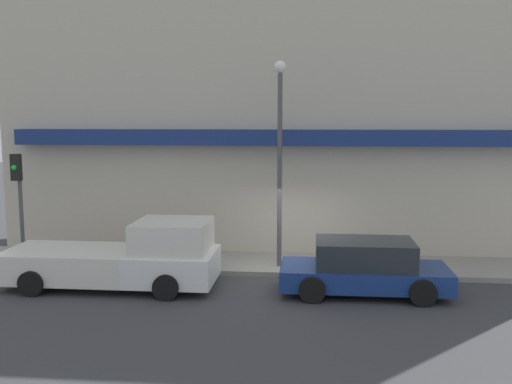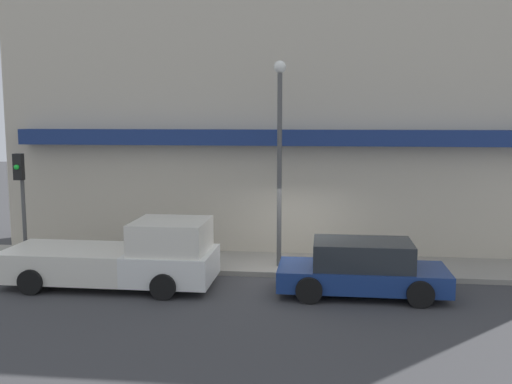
# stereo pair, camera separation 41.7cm
# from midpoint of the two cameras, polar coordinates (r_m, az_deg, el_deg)

# --- Properties ---
(ground_plane) EXTENTS (80.00, 80.00, 0.00)m
(ground_plane) POSITION_cam_midpoint_polar(r_m,az_deg,el_deg) (16.57, 2.78, -8.58)
(ground_plane) COLOR #38383A
(sidewalk) EXTENTS (36.00, 2.46, 0.15)m
(sidewalk) POSITION_cam_midpoint_polar(r_m,az_deg,el_deg) (17.74, 2.97, -7.25)
(sidewalk) COLOR gray
(sidewalk) RESTS_ON ground
(building) EXTENTS (19.80, 3.80, 10.00)m
(building) POSITION_cam_midpoint_polar(r_m,az_deg,el_deg) (19.86, 3.46, 8.11)
(building) COLOR #BCB29E
(building) RESTS_ON ground
(pickup_truck) EXTENTS (5.71, 2.28, 1.85)m
(pickup_truck) POSITION_cam_midpoint_polar(r_m,az_deg,el_deg) (15.96, -13.63, -6.44)
(pickup_truck) COLOR white
(pickup_truck) RESTS_ON ground
(parked_car) EXTENTS (4.33, 1.97, 1.42)m
(parked_car) POSITION_cam_midpoint_polar(r_m,az_deg,el_deg) (15.18, 9.98, -7.48)
(parked_car) COLOR navy
(parked_car) RESTS_ON ground
(fire_hydrant) EXTENTS (0.18, 0.18, 0.63)m
(fire_hydrant) POSITION_cam_midpoint_polar(r_m,az_deg,el_deg) (16.81, 8.43, -6.79)
(fire_hydrant) COLOR yellow
(fire_hydrant) RESTS_ON sidewalk
(street_lamp) EXTENTS (0.36, 0.36, 6.05)m
(street_lamp) POSITION_cam_midpoint_polar(r_m,az_deg,el_deg) (16.71, 1.68, 5.09)
(street_lamp) COLOR #4C4C4C
(street_lamp) RESTS_ON sidewalk
(traffic_light) EXTENTS (0.28, 0.42, 3.34)m
(traffic_light) POSITION_cam_midpoint_polar(r_m,az_deg,el_deg) (18.73, -23.25, 0.38)
(traffic_light) COLOR #4C4C4C
(traffic_light) RESTS_ON sidewalk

